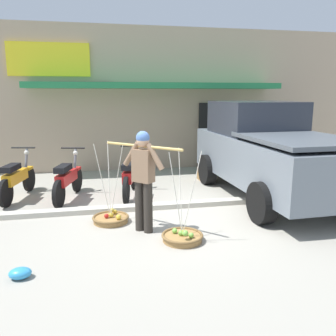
# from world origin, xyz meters

# --- Properties ---
(ground_plane) EXTENTS (90.00, 90.00, 0.00)m
(ground_plane) POSITION_xyz_m (0.00, 0.00, 0.00)
(ground_plane) COLOR #9E998C
(sidewalk_curb) EXTENTS (20.00, 0.24, 0.10)m
(sidewalk_curb) POSITION_xyz_m (0.00, 0.70, 0.05)
(sidewalk_curb) COLOR #BAB4A5
(sidewalk_curb) RESTS_ON ground
(fruit_vendor) EXTENTS (1.10, 1.11, 1.70)m
(fruit_vendor) POSITION_xyz_m (-0.46, -0.44, 0.98)
(fruit_vendor) COLOR #2D2823
(fruit_vendor) RESTS_ON ground
(fruit_basket_left_side) EXTENTS (0.66, 0.66, 1.45)m
(fruit_basket_left_side) POSITION_xyz_m (0.07, -0.98, 0.08)
(fruit_basket_left_side) COLOR #9E7542
(fruit_basket_left_side) RESTS_ON ground
(fruit_basket_right_side) EXTENTS (0.66, 0.66, 1.45)m
(fruit_basket_right_side) POSITION_xyz_m (-0.99, 0.10, 0.08)
(fruit_basket_right_side) COLOR #9E7542
(fruit_basket_right_side) RESTS_ON ground
(motorcycle_nearest_shop) EXTENTS (0.59, 1.80, 1.09)m
(motorcycle_nearest_shop) POSITION_xyz_m (-2.92, 1.99, 0.45)
(motorcycle_nearest_shop) COLOR black
(motorcycle_nearest_shop) RESTS_ON ground
(motorcycle_second_in_row) EXTENTS (0.64, 1.78, 1.09)m
(motorcycle_second_in_row) POSITION_xyz_m (-1.83, 1.71, 0.45)
(motorcycle_second_in_row) COLOR black
(motorcycle_second_in_row) RESTS_ON ground
(motorcycle_third_in_row) EXTENTS (0.62, 1.79, 1.09)m
(motorcycle_third_in_row) POSITION_xyz_m (-0.47, 1.73, 0.45)
(motorcycle_third_in_row) COLOR black
(motorcycle_third_in_row) RESTS_ON ground
(parked_truck) EXTENTS (2.25, 4.75, 2.10)m
(parked_truck) POSITION_xyz_m (2.56, 1.13, 1.03)
(parked_truck) COLOR slate
(parked_truck) RESTS_ON ground
(storefront_building) EXTENTS (13.00, 6.00, 4.20)m
(storefront_building) POSITION_xyz_m (0.57, 7.07, 2.10)
(storefront_building) COLOR tan
(storefront_building) RESTS_ON ground
(plastic_litter_bag) EXTENTS (0.28, 0.22, 0.14)m
(plastic_litter_bag) POSITION_xyz_m (-2.21, -1.69, 0.07)
(plastic_litter_bag) COLOR #3393D1
(plastic_litter_bag) RESTS_ON ground
(wooden_crate) EXTENTS (0.44, 0.36, 0.32)m
(wooden_crate) POSITION_xyz_m (1.70, 2.85, 0.16)
(wooden_crate) COLOR olive
(wooden_crate) RESTS_ON ground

